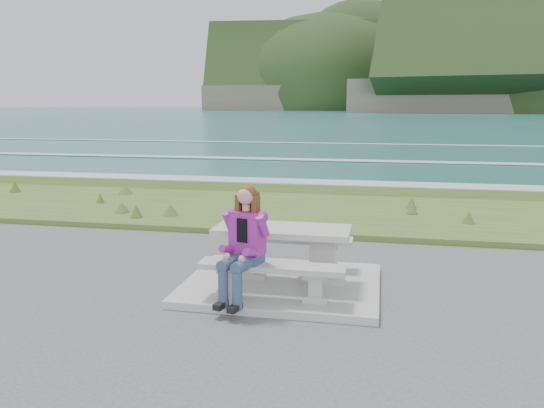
# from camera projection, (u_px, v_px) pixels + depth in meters

# --- Properties ---
(concrete_slab) EXTENTS (2.60, 2.10, 0.10)m
(concrete_slab) POSITION_uv_depth(u_px,v_px,m) (282.00, 284.00, 7.20)
(concrete_slab) COLOR #B0B0AB
(concrete_slab) RESTS_ON ground
(picnic_table) EXTENTS (1.80, 0.75, 0.75)m
(picnic_table) POSITION_uv_depth(u_px,v_px,m) (282.00, 239.00, 7.09)
(picnic_table) COLOR #B0B0AB
(picnic_table) RESTS_ON concrete_slab
(bench_landward) EXTENTS (1.80, 0.35, 0.45)m
(bench_landward) POSITION_uv_depth(u_px,v_px,m) (272.00, 272.00, 6.45)
(bench_landward) COLOR #B0B0AB
(bench_landward) RESTS_ON concrete_slab
(bench_seaward) EXTENTS (1.80, 0.35, 0.45)m
(bench_seaward) POSITION_uv_depth(u_px,v_px,m) (291.00, 243.00, 7.80)
(bench_seaward) COLOR #B0B0AB
(bench_seaward) RESTS_ON concrete_slab
(grass_verge) EXTENTS (160.00, 4.50, 0.22)m
(grass_verge) POSITION_uv_depth(u_px,v_px,m) (322.00, 215.00, 12.03)
(grass_verge) COLOR #365520
(grass_verge) RESTS_ON ground
(shore_drop) EXTENTS (160.00, 0.80, 2.20)m
(shore_drop) POSITION_uv_depth(u_px,v_px,m) (334.00, 194.00, 14.82)
(shore_drop) COLOR #6A5E4F
(shore_drop) RESTS_ON ground
(ocean) EXTENTS (1600.00, 1600.00, 0.09)m
(ocean) POSITION_uv_depth(u_px,v_px,m) (358.00, 176.00, 31.69)
(ocean) COLOR #215E60
(ocean) RESTS_ON ground
(seated_woman) EXTENTS (0.57, 0.78, 1.41)m
(seated_woman) POSITION_uv_depth(u_px,v_px,m) (241.00, 260.00, 6.37)
(seated_woman) COLOR navy
(seated_woman) RESTS_ON concrete_slab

